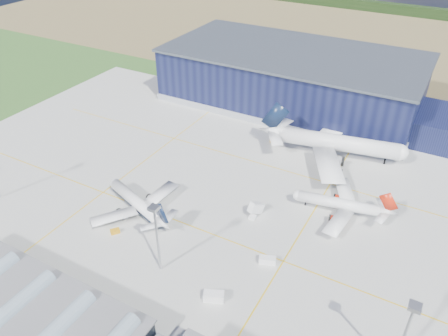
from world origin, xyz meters
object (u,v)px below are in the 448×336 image
at_px(airliner_red, 339,199).
at_px(light_mast_center, 156,228).
at_px(gse_tug_b, 115,231).
at_px(airstair, 256,210).
at_px(gse_van_a, 267,260).
at_px(car_b, 81,292).
at_px(gse_tug_c, 274,140).
at_px(airliner_widebody, 339,135).
at_px(gse_cart_a, 330,202).
at_px(light_mast_east, 407,329).
at_px(hangar, 297,81).
at_px(gse_van_c, 214,296).
at_px(gse_cart_b, 311,140).
at_px(airliner_navy, 136,197).

bearing_deg(airliner_red, light_mast_center, 43.67).
relative_size(gse_tug_b, airstair, 0.52).
xyz_separation_m(gse_van_a, car_b, (-39.65, -35.15, -0.43)).
xyz_separation_m(light_mast_center, gse_tug_c, (-0.85, 83.36, -14.76)).
distance_m(airliner_red, gse_tug_b, 73.99).
bearing_deg(airliner_widebody, gse_cart_a, -87.27).
distance_m(light_mast_east, airstair, 64.17).
bearing_deg(gse_van_a, gse_cart_a, -31.77).
bearing_deg(airliner_widebody, hangar, 119.16).
xyz_separation_m(airliner_widebody, gse_tug_b, (-47.87, -79.47, -9.13)).
bearing_deg(gse_tug_c, gse_cart_a, -28.33).
xyz_separation_m(light_mast_center, airliner_widebody, (26.08, 85.00, -5.67)).
relative_size(airliner_red, gse_tug_c, 11.24).
bearing_deg(airliner_red, light_mast_east, 109.21).
relative_size(airliner_widebody, gse_van_c, 10.88).
relative_size(light_mast_east, gse_cart_b, 8.34).
relative_size(airliner_red, airstair, 6.23).
height_order(light_mast_center, gse_van_c, light_mast_center).
xyz_separation_m(light_mast_center, gse_tug_b, (-21.79, 5.53, -14.80)).
bearing_deg(gse_van_c, gse_cart_b, -20.17).
height_order(hangar, gse_van_c, hangar).
height_order(airliner_red, airliner_widebody, airliner_widebody).
xyz_separation_m(gse_van_c, airstair, (-5.66, 37.88, 0.46)).
distance_m(airliner_red, car_b, 85.07).
height_order(gse_cart_b, gse_van_c, gse_van_c).
xyz_separation_m(gse_tug_c, car_b, (-12.76, -101.36, -0.01)).
bearing_deg(car_b, light_mast_center, -37.31).
relative_size(airliner_red, gse_van_c, 6.30).
bearing_deg(gse_tug_c, gse_van_a, -55.31).
height_order(light_mast_center, gse_tug_c, light_mast_center).
xyz_separation_m(light_mast_center, car_b, (-13.62, -18.00, -14.77)).
relative_size(gse_tug_b, gse_cart_b, 1.06).
relative_size(gse_tug_c, airstair, 0.55).
height_order(light_mast_center, airstair, light_mast_center).
height_order(light_mast_center, airliner_red, light_mast_center).
xyz_separation_m(gse_tug_b, gse_tug_c, (20.93, 77.83, 0.04)).
xyz_separation_m(airliner_red, gse_van_a, (-10.95, -33.06, -4.56)).
bearing_deg(airliner_widebody, airliner_navy, -136.81).
distance_m(airstair, car_b, 60.11).
relative_size(airliner_red, gse_cart_a, 10.64).
height_order(light_mast_east, gse_van_c, light_mast_east).
distance_m(light_mast_east, gse_cart_a, 63.74).
xyz_separation_m(light_mast_east, car_b, (-78.62, -18.00, -14.77)).
bearing_deg(light_mast_center, gse_tug_c, 90.59).
relative_size(gse_cart_a, airstair, 0.59).
relative_size(light_mast_center, gse_cart_a, 7.06).
distance_m(airliner_widebody, gse_tug_b, 93.22).
distance_m(airliner_navy, gse_cart_a, 66.80).
bearing_deg(hangar, car_b, -92.58).
xyz_separation_m(gse_tug_b, gse_van_c, (40.88, -7.74, 0.69)).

